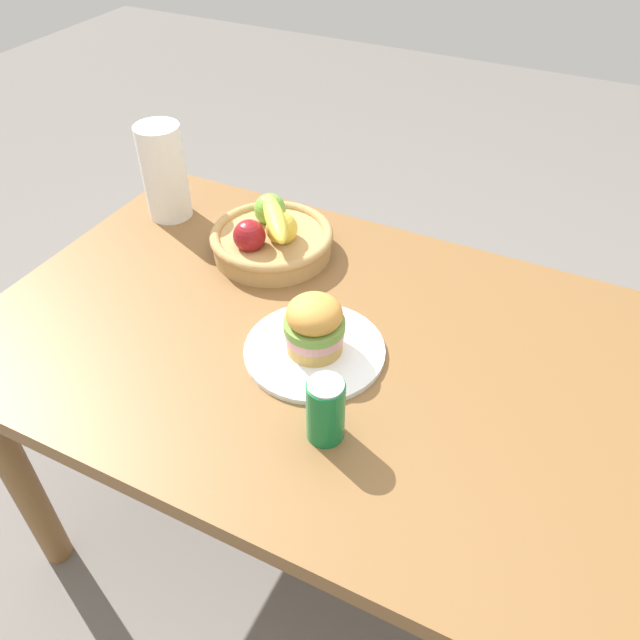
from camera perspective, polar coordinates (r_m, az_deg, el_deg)
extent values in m
plane|color=slate|center=(1.86, 0.13, -18.88)|extent=(8.00, 8.00, 0.00)
cube|color=brown|center=(1.28, 0.18, -2.33)|extent=(1.40, 0.90, 0.04)
cylinder|color=brown|center=(1.69, -25.76, -12.73)|extent=(0.07, 0.07, 0.71)
cylinder|color=brown|center=(2.02, -11.07, 1.82)|extent=(0.07, 0.07, 0.71)
cylinder|color=brown|center=(1.75, 24.75, -9.74)|extent=(0.07, 0.07, 0.71)
cylinder|color=white|center=(1.23, -0.50, -2.77)|extent=(0.28, 0.28, 0.01)
cylinder|color=tan|center=(1.22, -0.51, -2.06)|extent=(0.11, 0.11, 0.03)
cylinder|color=pink|center=(1.20, -0.51, -1.15)|extent=(0.11, 0.11, 0.02)
cylinder|color=olive|center=(1.19, -0.52, -0.44)|extent=(0.12, 0.12, 0.02)
ellipsoid|color=gold|center=(1.17, -0.53, 0.57)|extent=(0.11, 0.11, 0.07)
cylinder|color=#147238|center=(1.05, 0.51, -8.27)|extent=(0.07, 0.07, 0.12)
cylinder|color=silver|center=(1.01, 0.53, -5.94)|extent=(0.06, 0.06, 0.00)
cylinder|color=tan|center=(1.49, -4.39, 6.95)|extent=(0.28, 0.28, 0.05)
torus|color=tan|center=(1.48, -4.43, 7.75)|extent=(0.29, 0.29, 0.02)
sphere|color=gold|center=(1.45, -3.51, 8.32)|extent=(0.07, 0.07, 0.07)
sphere|color=#6BAD38|center=(1.52, -4.59, 10.03)|extent=(0.08, 0.08, 0.08)
sphere|color=maroon|center=(1.43, -6.46, 7.63)|extent=(0.07, 0.07, 0.07)
ellipsoid|color=yellow|center=(1.43, -4.14, 9.26)|extent=(0.17, 0.19, 0.06)
cylinder|color=white|center=(1.64, -14.03, 12.95)|extent=(0.11, 0.11, 0.24)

